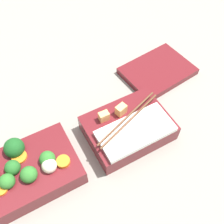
# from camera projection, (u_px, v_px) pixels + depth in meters

# --- Properties ---
(ground_plane) EXTENTS (3.00, 3.00, 0.00)m
(ground_plane) POSITION_uv_depth(u_px,v_px,m) (79.00, 154.00, 0.61)
(ground_plane) COLOR gray
(bento_tray_vegetable) EXTENTS (0.19, 0.15, 0.08)m
(bento_tray_vegetable) POSITION_uv_depth(u_px,v_px,m) (31.00, 171.00, 0.55)
(bento_tray_vegetable) COLOR maroon
(bento_tray_vegetable) RESTS_ON ground_plane
(bento_tray_rice) EXTENTS (0.19, 0.14, 0.07)m
(bento_tray_rice) POSITION_uv_depth(u_px,v_px,m) (129.00, 128.00, 0.62)
(bento_tray_rice) COLOR maroon
(bento_tray_rice) RESTS_ON ground_plane
(bento_lid) EXTENTS (0.21, 0.16, 0.02)m
(bento_lid) POSITION_uv_depth(u_px,v_px,m) (158.00, 71.00, 0.75)
(bento_lid) COLOR maroon
(bento_lid) RESTS_ON ground_plane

